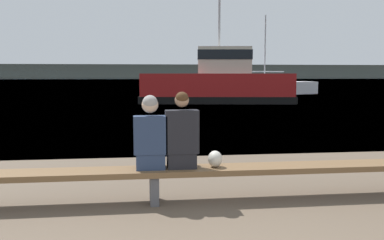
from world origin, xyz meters
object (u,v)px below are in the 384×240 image
at_px(bench_main, 154,174).
at_px(shopping_bag, 215,159).
at_px(tugboat_red, 218,85).
at_px(moored_sailboat, 269,88).
at_px(person_right, 182,136).
at_px(person_left, 150,136).

bearing_deg(bench_main, shopping_bag, 0.62).
distance_m(tugboat_red, moored_sailboat, 12.00).
height_order(person_right, shopping_bag, person_right).
distance_m(person_left, person_right, 0.44).
relative_size(person_left, shopping_bag, 4.36).
relative_size(bench_main, person_left, 8.72).
distance_m(person_left, moored_sailboat, 32.68).
distance_m(person_right, moored_sailboat, 32.53).
distance_m(bench_main, person_left, 0.53).
relative_size(person_left, moored_sailboat, 0.11).
distance_m(bench_main, shopping_bag, 0.88).
xyz_separation_m(person_right, shopping_bag, (0.47, 0.01, -0.34)).
bearing_deg(tugboat_red, bench_main, 175.29).
bearing_deg(moored_sailboat, shopping_bag, 140.98).
height_order(person_left, tugboat_red, tugboat_red).
height_order(person_left, person_right, person_right).
distance_m(bench_main, tugboat_red, 21.13).
distance_m(bench_main, moored_sailboat, 32.66).
bearing_deg(moored_sailboat, bench_main, 139.56).
relative_size(shopping_bag, tugboat_red, 0.02).
bearing_deg(tugboat_red, shopping_bag, 177.59).
bearing_deg(bench_main, person_left, -179.26).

